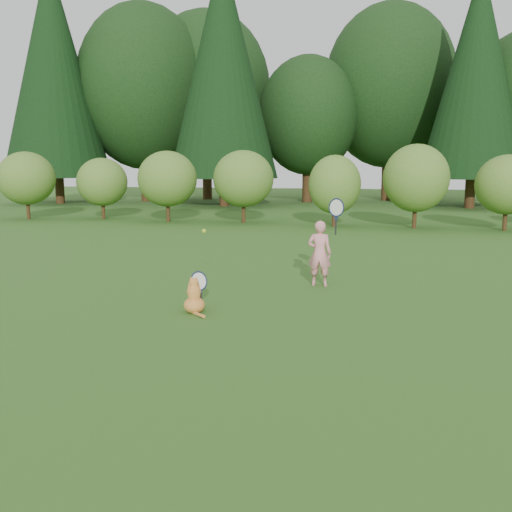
# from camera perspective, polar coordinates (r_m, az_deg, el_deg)

# --- Properties ---
(ground) EXTENTS (100.00, 100.00, 0.00)m
(ground) POSITION_cam_1_polar(r_m,az_deg,el_deg) (8.21, -2.62, -5.62)
(ground) COLOR #215016
(ground) RESTS_ON ground
(shrub_row) EXTENTS (28.00, 3.00, 2.80)m
(shrub_row) POSITION_cam_1_polar(r_m,az_deg,el_deg) (20.78, 7.01, 6.96)
(shrub_row) COLOR #517123
(shrub_row) RESTS_ON ground
(woodland_backdrop) EXTENTS (48.00, 10.00, 15.00)m
(woodland_backdrop) POSITION_cam_1_polar(r_m,az_deg,el_deg) (31.21, 9.22, 18.76)
(woodland_backdrop) COLOR black
(woodland_backdrop) RESTS_ON ground
(child) EXTENTS (0.64, 0.34, 1.72)m
(child) POSITION_cam_1_polar(r_m,az_deg,el_deg) (9.95, 6.43, 0.42)
(child) COLOR pink
(child) RESTS_ON ground
(cat) EXTENTS (0.50, 0.80, 0.69)m
(cat) POSITION_cam_1_polar(r_m,az_deg,el_deg) (8.18, -6.19, -3.79)
(cat) COLOR orange
(cat) RESTS_ON ground
(tennis_ball) EXTENTS (0.07, 0.07, 0.07)m
(tennis_ball) POSITION_cam_1_polar(r_m,az_deg,el_deg) (9.78, -5.22, 2.50)
(tennis_ball) COLOR #9FD719
(tennis_ball) RESTS_ON ground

